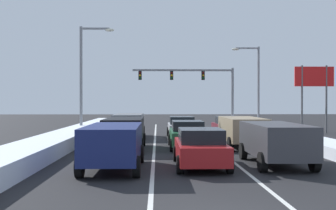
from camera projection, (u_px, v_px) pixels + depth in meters
name	position (u px, v px, depth m)	size (l,w,h in m)	color
ground_plane	(185.00, 147.00, 23.03)	(120.00, 120.00, 0.00)	black
lane_stripe_between_right_lane_and_center_lane	(207.00, 141.00, 26.66)	(0.14, 39.44, 0.01)	silver
lane_stripe_between_center_lane_and_left_lane	(155.00, 141.00, 26.57)	(0.14, 39.44, 0.01)	silver
snow_bank_right_shoulder	(289.00, 137.00, 26.79)	(1.95, 39.44, 0.56)	silver
snow_bank_left_shoulder	(72.00, 136.00, 26.44)	(2.18, 39.44, 0.73)	silver
suv_charcoal_right_lane_nearest	(275.00, 140.00, 16.66)	(2.16, 4.90, 1.67)	#38383D
suv_tan_right_lane_second	(242.00, 129.00, 23.04)	(2.16, 4.90, 1.67)	#937F60
sedan_maroon_right_lane_third	(228.00, 127.00, 29.42)	(2.00, 4.50, 1.51)	maroon
sedan_red_center_lane_nearest	(200.00, 148.00, 16.17)	(2.00, 4.50, 1.51)	maroon
sedan_green_center_lane_second	(187.00, 134.00, 22.69)	(2.00, 4.50, 1.51)	#1E5633
sedan_silver_center_lane_third	(182.00, 127.00, 29.19)	(2.00, 4.50, 1.51)	#B7BABF
suv_navy_left_lane_nearest	(113.00, 143.00, 15.56)	(2.16, 4.90, 1.67)	navy
suv_black_left_lane_second	(124.00, 130.00, 22.17)	(2.16, 4.90, 1.67)	black
suv_gray_left_lane_third	(129.00, 123.00, 29.35)	(2.16, 4.90, 1.67)	slate
traffic_light_gantry	(197.00, 81.00, 44.55)	(10.94, 0.47, 6.20)	slate
street_lamp_right_mid	(255.00, 79.00, 39.32)	(2.66, 0.36, 7.80)	gray
street_lamp_left_mid	(86.00, 70.00, 31.72)	(2.66, 0.36, 8.33)	gray
roadside_sign_right	(314.00, 84.00, 33.47)	(3.20, 0.16, 5.50)	#59595B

